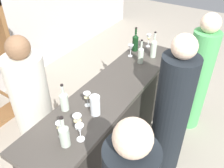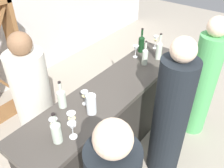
% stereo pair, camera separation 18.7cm
% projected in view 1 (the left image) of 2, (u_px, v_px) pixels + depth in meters
% --- Properties ---
extents(ground_plane, '(12.00, 12.00, 0.00)m').
position_uv_depth(ground_plane, '(112.00, 147.00, 3.08)').
color(ground_plane, '#9E9384').
extents(bar_counter, '(2.35, 0.56, 0.95)m').
position_uv_depth(bar_counter, '(112.00, 120.00, 2.80)').
color(bar_counter, '#2A2723').
rests_on(bar_counter, ground).
extents(wine_bottle_leftmost_clear_pale, '(0.08, 0.08, 0.30)m').
position_uv_depth(wine_bottle_leftmost_clear_pale, '(64.00, 135.00, 1.85)').
color(wine_bottle_leftmost_clear_pale, '#B7C6B2').
rests_on(wine_bottle_leftmost_clear_pale, bar_counter).
extents(wine_bottle_second_left_clear_pale, '(0.08, 0.08, 0.28)m').
position_uv_depth(wine_bottle_second_left_clear_pale, '(64.00, 100.00, 2.19)').
color(wine_bottle_second_left_clear_pale, '#B7C6B2').
rests_on(wine_bottle_second_left_clear_pale, bar_counter).
extents(wine_bottle_center_clear_pale, '(0.07, 0.07, 0.31)m').
position_uv_depth(wine_bottle_center_clear_pale, '(141.00, 54.00, 2.88)').
color(wine_bottle_center_clear_pale, '#B7C6B2').
rests_on(wine_bottle_center_clear_pale, bar_counter).
extents(wine_bottle_second_right_clear_pale, '(0.07, 0.07, 0.34)m').
position_uv_depth(wine_bottle_second_right_clear_pale, '(154.00, 48.00, 2.99)').
color(wine_bottle_second_right_clear_pale, '#B7C6B2').
rests_on(wine_bottle_second_right_clear_pale, bar_counter).
extents(wine_bottle_rightmost_dark_green, '(0.08, 0.08, 0.32)m').
position_uv_depth(wine_bottle_rightmost_dark_green, '(135.00, 42.00, 3.13)').
color(wine_bottle_rightmost_dark_green, black).
rests_on(wine_bottle_rightmost_dark_green, bar_counter).
extents(wine_glass_near_left, '(0.07, 0.07, 0.16)m').
position_uv_depth(wine_glass_near_left, '(80.00, 130.00, 1.89)').
color(wine_glass_near_left, white).
rests_on(wine_glass_near_left, bar_counter).
extents(wine_glass_near_center, '(0.08, 0.08, 0.14)m').
position_uv_depth(wine_glass_near_center, '(77.00, 120.00, 2.00)').
color(wine_glass_near_center, white).
rests_on(wine_glass_near_center, bar_counter).
extents(wine_glass_near_right, '(0.07, 0.07, 0.16)m').
position_uv_depth(wine_glass_near_right, '(60.00, 127.00, 1.92)').
color(wine_glass_near_right, white).
rests_on(wine_glass_near_right, bar_counter).
extents(wine_glass_far_left, '(0.07, 0.07, 0.15)m').
position_uv_depth(wine_glass_far_left, '(87.00, 97.00, 2.24)').
color(wine_glass_far_left, white).
rests_on(wine_glass_far_left, bar_counter).
extents(wine_glass_far_center, '(0.06, 0.06, 0.18)m').
position_uv_depth(wine_glass_far_center, '(149.00, 38.00, 3.23)').
color(wine_glass_far_center, white).
rests_on(wine_glass_far_center, bar_counter).
extents(wine_glass_far_right, '(0.07, 0.07, 0.16)m').
position_uv_depth(wine_glass_far_right, '(131.00, 48.00, 3.02)').
color(wine_glass_far_right, white).
rests_on(wine_glass_far_right, bar_counter).
extents(water_pitcher, '(0.09, 0.09, 0.20)m').
position_uv_depth(water_pitcher, '(95.00, 105.00, 2.14)').
color(water_pitcher, silver).
rests_on(water_pitcher, bar_counter).
extents(person_left_guest, '(0.46, 0.46, 1.65)m').
position_uv_depth(person_left_guest, '(171.00, 114.00, 2.47)').
color(person_left_guest, black).
rests_on(person_left_guest, ground).
extents(person_right_guest, '(0.39, 0.39, 1.59)m').
position_uv_depth(person_right_guest, '(197.00, 78.00, 3.03)').
color(person_right_guest, '#4CA559').
rests_on(person_right_guest, ground).
extents(person_server_behind, '(0.47, 0.47, 1.58)m').
position_uv_depth(person_server_behind, '(34.00, 110.00, 2.58)').
color(person_server_behind, beige).
rests_on(person_server_behind, ground).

